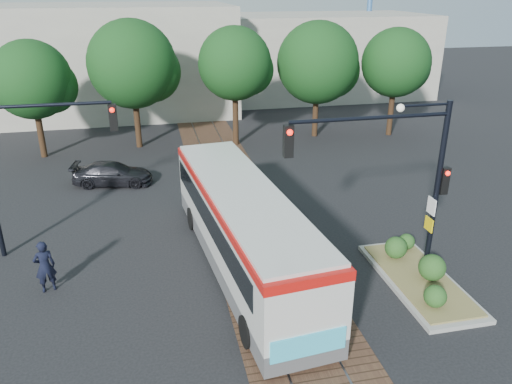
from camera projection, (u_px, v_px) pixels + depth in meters
ground at (275, 283)px, 17.01m from camera, size 120.00×120.00×0.00m
trackbed at (251, 231)px, 20.62m from camera, size 3.60×40.00×0.02m
tree_row at (229, 66)px, 30.18m from camera, size 26.40×5.60×7.67m
warehouses at (184, 57)px, 41.36m from camera, size 40.00×13.00×8.00m
city_bus at (243, 224)px, 17.35m from camera, size 3.58×11.54×3.04m
traffic_island at (419, 272)px, 17.02m from camera, size 2.20×5.20×1.13m
signal_pole_main at (405, 168)px, 15.44m from camera, size 5.49×0.46×6.00m
signal_pole_left at (18, 156)px, 17.48m from camera, size 4.99×0.34×6.00m
officer at (45, 266)px, 16.26m from camera, size 0.77×0.62×1.83m
parked_car at (113, 174)px, 25.19m from camera, size 4.14×2.22×1.14m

